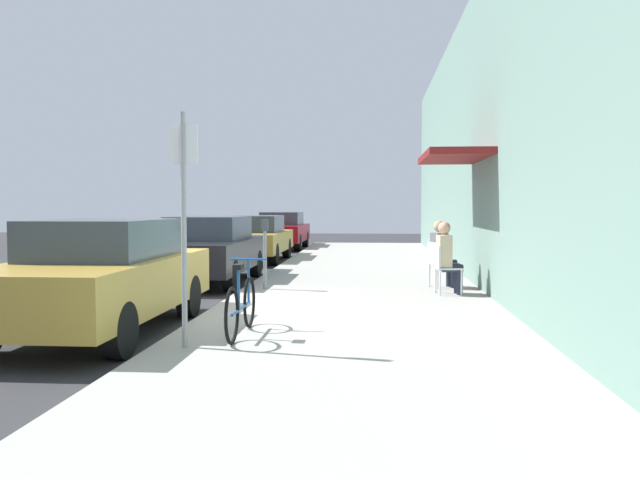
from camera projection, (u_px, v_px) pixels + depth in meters
name	position (u px, v px, depth m)	size (l,w,h in m)	color
ground_plane	(211.00, 316.00, 10.03)	(60.00, 60.00, 0.00)	#2D2D30
sidewalk_slab	(360.00, 296.00, 11.84)	(4.50, 32.00, 0.12)	#9E9B93
building_facade	(497.00, 130.00, 11.49)	(1.40, 32.00, 6.07)	gray
parked_car_0	(101.00, 275.00, 8.62)	(1.80, 4.40, 1.51)	#A58433
parked_car_1	(208.00, 249.00, 14.25)	(1.80, 4.40, 1.46)	black
parked_car_2	(255.00, 238.00, 19.86)	(1.80, 4.40, 1.39)	#A58433
parked_car_3	(282.00, 230.00, 25.68)	(1.80, 4.40, 1.44)	maroon
parking_meter	(265.00, 249.00, 12.30)	(0.12, 0.10, 1.32)	slate
street_sign	(184.00, 211.00, 7.19)	(0.32, 0.06, 2.60)	gray
bicycle_0	(241.00, 306.00, 7.91)	(0.46, 1.71, 0.90)	black
cafe_chair_0	(444.00, 266.00, 11.60)	(0.48, 0.48, 0.87)	silver
seated_patron_0	(447.00, 255.00, 11.59)	(0.45, 0.39, 1.29)	#232838
cafe_chair_1	(439.00, 261.00, 12.55)	(0.56, 0.56, 0.87)	silver
seated_patron_1	(442.00, 251.00, 12.55)	(0.51, 0.47, 1.29)	#232838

